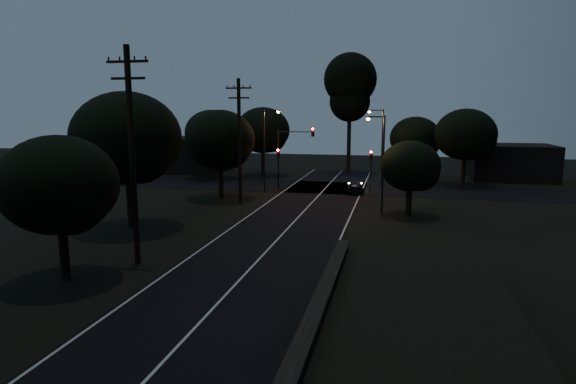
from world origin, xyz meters
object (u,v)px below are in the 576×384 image
at_px(utility_pole_mid, 132,153).
at_px(tall_pine, 350,87).
at_px(streetlight_b, 380,142).
at_px(signal_left, 278,161).
at_px(streetlight_c, 381,158).
at_px(signal_mast, 295,147).
at_px(signal_right, 371,163).
at_px(streetlight_a, 266,145).
at_px(car, 355,186).
at_px(utility_pole_far, 239,139).

height_order(utility_pole_mid, tall_pine, tall_pine).
distance_m(tall_pine, streetlight_b, 13.34).
height_order(tall_pine, streetlight_b, tall_pine).
height_order(signal_left, streetlight_b, streetlight_b).
height_order(tall_pine, streetlight_c, tall_pine).
relative_size(signal_mast, streetlight_c, 0.83).
distance_m(tall_pine, signal_right, 17.39).
xyz_separation_m(signal_right, streetlight_c, (1.23, -9.99, 1.51)).
bearing_deg(streetlight_a, signal_right, 11.34).
relative_size(signal_mast, car, 1.71).
xyz_separation_m(signal_mast, streetlight_b, (8.22, 4.01, 0.30)).
relative_size(utility_pole_far, signal_left, 2.56).
distance_m(signal_mast, streetlight_b, 9.15).
height_order(utility_pole_mid, utility_pole_far, utility_pole_mid).
height_order(tall_pine, car, tall_pine).
relative_size(signal_mast, streetlight_a, 0.78).
distance_m(signal_right, streetlight_c, 10.18).
bearing_deg(signal_right, streetlight_b, 80.00).
bearing_deg(streetlight_c, car, 105.51).
height_order(signal_mast, streetlight_a, streetlight_a).
distance_m(streetlight_b, streetlight_c, 14.01).
distance_m(utility_pole_far, streetlight_b, 16.51).
bearing_deg(signal_left, utility_pole_far, -99.94).
relative_size(streetlight_a, streetlight_c, 1.07).
bearing_deg(signal_right, utility_pole_mid, -112.99).
bearing_deg(signal_right, streetlight_c, -82.98).
distance_m(streetlight_c, car, 10.52).
relative_size(signal_right, streetlight_b, 0.51).
xyz_separation_m(utility_pole_mid, signal_left, (1.40, 24.99, -2.90)).
height_order(signal_mast, car, signal_mast).
bearing_deg(streetlight_a, signal_mast, 39.77).
relative_size(utility_pole_far, car, 2.88).
bearing_deg(tall_pine, utility_pole_far, -106.93).
height_order(utility_pole_far, car, utility_pole_far).
distance_m(utility_pole_mid, signal_right, 27.30).
relative_size(signal_left, signal_right, 1.00).
relative_size(signal_left, streetlight_b, 0.51).
bearing_deg(streetlight_a, utility_pole_far, -96.59).
height_order(signal_left, signal_right, same).
bearing_deg(car, streetlight_b, -120.43).
bearing_deg(tall_pine, car, -81.93).
distance_m(signal_left, streetlight_a, 2.77).
xyz_separation_m(signal_left, streetlight_b, (9.91, 4.01, 1.80)).
distance_m(signal_left, signal_right, 9.20).
bearing_deg(signal_right, tall_pine, 103.49).
bearing_deg(car, streetlight_a, 4.39).
bearing_deg(streetlight_a, utility_pole_mid, -91.73).
xyz_separation_m(signal_mast, car, (6.11, -0.52, -3.72)).
bearing_deg(utility_pole_far, streetlight_a, 83.41).
height_order(utility_pole_mid, signal_mast, utility_pole_mid).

